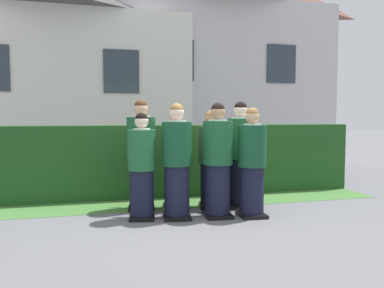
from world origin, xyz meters
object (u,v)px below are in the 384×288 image
at_px(student_front_row_1, 177,164).
at_px(student_in_red_blazer, 176,160).
at_px(student_front_row_3, 252,165).
at_px(student_rear_row_0, 141,157).
at_px(student_rear_row_2, 211,162).
at_px(student_front_row_2, 218,163).
at_px(student_rear_row_3, 240,157).
at_px(student_front_row_0, 142,169).

bearing_deg(student_front_row_1, student_in_red_blazer, 79.05).
distance_m(student_front_row_3, student_rear_row_0, 1.74).
distance_m(student_front_row_3, student_rear_row_2, 0.81).
height_order(student_rear_row_0, student_in_red_blazer, student_rear_row_0).
bearing_deg(student_front_row_1, student_front_row_2, -6.57).
relative_size(student_rear_row_2, student_rear_row_3, 0.91).
relative_size(student_front_row_3, student_in_red_blazer, 0.98).
bearing_deg(student_front_row_0, student_front_row_2, -8.49).
xyz_separation_m(student_front_row_2, student_rear_row_3, (0.56, 0.52, 0.02)).
xyz_separation_m(student_front_row_0, student_rear_row_2, (1.17, 0.42, 0.02)).
distance_m(student_front_row_0, student_rear_row_0, 0.61).
distance_m(student_front_row_2, student_in_red_blazer, 0.82).
bearing_deg(student_front_row_1, student_rear_row_2, 37.26).
xyz_separation_m(student_front_row_0, student_rear_row_3, (1.64, 0.36, 0.09)).
height_order(student_front_row_2, student_rear_row_2, student_front_row_2).
height_order(student_front_row_2, student_in_red_blazer, student_front_row_2).
bearing_deg(student_rear_row_2, student_in_red_blazer, 172.41).
relative_size(student_front_row_2, student_front_row_3, 1.04).
bearing_deg(student_front_row_2, student_front_row_0, 171.51).
bearing_deg(student_front_row_3, student_in_red_blazer, 141.29).
bearing_deg(student_front_row_3, student_rear_row_0, 149.70).
relative_size(student_front_row_2, student_rear_row_2, 1.07).
bearing_deg(student_front_row_2, student_rear_row_2, 81.97).
relative_size(student_in_red_blazer, student_rear_row_2, 1.04).
bearing_deg(student_front_row_0, student_front_row_1, -10.79).
bearing_deg(student_front_row_3, student_rear_row_2, 120.04).
distance_m(student_front_row_1, student_front_row_3, 1.10).
height_order(student_front_row_3, student_rear_row_2, student_front_row_3).
bearing_deg(student_front_row_1, student_front_row_0, 169.21).
xyz_separation_m(student_rear_row_0, student_rear_row_3, (1.57, -0.24, -0.01)).
bearing_deg(student_rear_row_2, student_front_row_2, -98.03).
height_order(student_front_row_0, student_rear_row_2, student_rear_row_2).
height_order(student_front_row_0, student_rear_row_3, student_rear_row_3).
xyz_separation_m(student_front_row_1, student_rear_row_0, (-0.42, 0.69, 0.04)).
relative_size(student_front_row_0, student_rear_row_2, 0.98).
bearing_deg(student_front_row_3, student_front_row_2, 166.47).
bearing_deg(student_rear_row_2, student_front_row_0, -160.13).
relative_size(student_rear_row_0, student_rear_row_3, 1.01).
height_order(student_rear_row_0, student_rear_row_2, student_rear_row_0).
distance_m(student_front_row_0, student_front_row_3, 1.60).
bearing_deg(student_rear_row_3, student_front_row_2, -136.95).
distance_m(student_front_row_0, student_front_row_2, 1.10).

